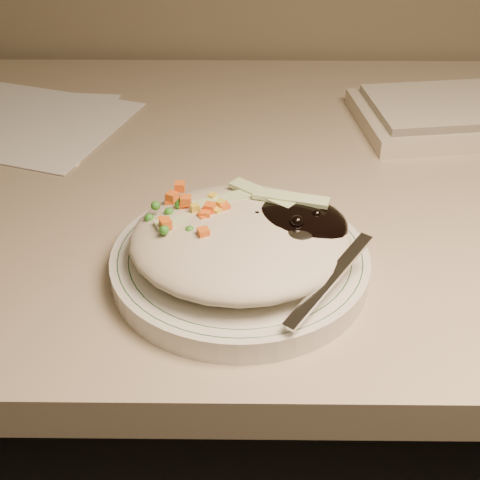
{
  "coord_description": "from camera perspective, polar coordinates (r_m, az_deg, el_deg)",
  "views": [
    {
      "loc": [
        -0.05,
        0.7,
        1.11
      ],
      "look_at": [
        -0.06,
        1.18,
        0.78
      ],
      "focal_mm": 50.0,
      "sensor_mm": 36.0,
      "label": 1
    }
  ],
  "objects": [
    {
      "name": "desk",
      "position": [
        0.89,
        3.81,
        -5.23
      ],
      "size": [
        1.4,
        0.7,
        0.74
      ],
      "color": "tan",
      "rests_on": "ground"
    },
    {
      "name": "plate_rim",
      "position": [
        0.59,
        0.0,
        -1.27
      ],
      "size": [
        0.22,
        0.22,
        0.0
      ],
      "color": "#144723",
      "rests_on": "plate"
    },
    {
      "name": "meal",
      "position": [
        0.58,
        0.42,
        0.41
      ],
      "size": [
        0.21,
        0.19,
        0.05
      ],
      "color": "beige",
      "rests_on": "plate"
    },
    {
      "name": "plate",
      "position": [
        0.6,
        -0.0,
        -2.04
      ],
      "size": [
        0.23,
        0.23,
        0.02
      ],
      "primitive_type": "cylinder",
      "color": "silver",
      "rests_on": "desk"
    }
  ]
}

